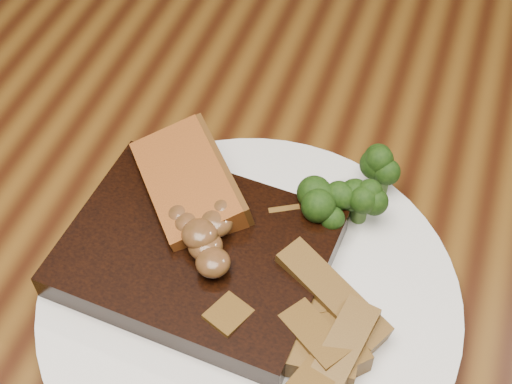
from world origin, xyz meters
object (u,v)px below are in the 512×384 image
at_px(dining_table, 243,296).
at_px(steak, 197,255).
at_px(plate, 250,300).
at_px(potato_wedges, 328,334).
at_px(garlic_bread, 189,201).
at_px(chair_far, 506,35).

relative_size(dining_table, steak, 9.01).
relative_size(plate, potato_wedges, 2.59).
distance_m(dining_table, garlic_bread, 0.12).
distance_m(chair_far, potato_wedges, 0.77).
bearing_deg(dining_table, steak, -111.04).
bearing_deg(garlic_bread, plate, 9.21).
relative_size(steak, garlic_bread, 1.77).
xyz_separation_m(dining_table, garlic_bread, (-0.04, -0.00, 0.12)).
height_order(dining_table, potato_wedges, potato_wedges).
distance_m(chair_far, steak, 0.77).
relative_size(dining_table, plate, 5.49).
bearing_deg(steak, plate, -11.43).
relative_size(dining_table, potato_wedges, 14.20).
xyz_separation_m(chair_far, plate, (-0.17, -0.70, 0.25)).
relative_size(dining_table, garlic_bread, 15.99).
distance_m(chair_far, garlic_bread, 0.74).
bearing_deg(garlic_bread, chair_far, 118.99).
xyz_separation_m(dining_table, potato_wedges, (0.09, -0.07, 0.12)).
relative_size(dining_table, chair_far, 1.75).
bearing_deg(dining_table, potato_wedges, -40.53).
height_order(chair_far, plate, chair_far).
xyz_separation_m(garlic_bread, potato_wedges, (0.13, -0.07, 0.00)).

